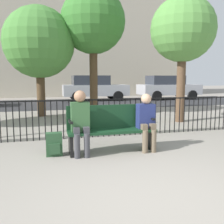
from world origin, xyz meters
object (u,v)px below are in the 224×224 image
Objects in this scene: tree_3 at (39,43)px; tree_1 at (183,30)px; backpack at (54,144)px; tree_0 at (93,22)px; seated_person_1 at (146,119)px; parked_car_1 at (168,87)px; seated_person_0 at (80,119)px; parked_car_0 at (94,88)px; park_bench at (111,127)px.

tree_1 is at bearing -28.25° from tree_3.
tree_0 reaches higher than backpack.
tree_0 reaches higher than seated_person_1.
backpack is at bearing -125.79° from parked_car_1.
seated_person_0 is 0.30× the size of tree_3.
backpack is 11.78m from parked_car_0.
tree_1 reaches higher than parked_car_0.
backpack is at bearing -178.03° from park_bench.
backpack is 5.74m from tree_1.
seated_person_0 is 2.80× the size of backpack.
park_bench is 0.41× the size of parked_car_0.
backpack is 0.11× the size of tree_1.
backpack is at bearing 177.05° from seated_person_1.
tree_0 is at bearing 91.38° from seated_person_1.
tree_0 is 2.18m from tree_3.
seated_person_1 is at bearing -88.62° from tree_0.
backpack is at bearing -86.44° from tree_3.
tree_1 reaches higher than backpack.
parked_car_0 is (2.38, 11.50, 0.15)m from seated_person_0.
tree_1 is at bearing 50.14° from seated_person_1.
tree_0 is 9.17m from parked_car_1.
tree_3 is at bearing -144.62° from parked_car_1.
seated_person_0 reaches higher than backpack.
tree_1 is 9.42m from parked_car_1.
seated_person_0 is 1.07× the size of seated_person_1.
parked_car_0 is (2.88, 11.41, 0.63)m from backpack.
tree_3 is at bearing 105.59° from park_bench.
park_bench is 1.51× the size of seated_person_1.
seated_person_0 is at bearing -103.14° from tree_0.
park_bench is 0.41× the size of parked_car_1.
backpack is (-1.12, -0.04, -0.28)m from park_bench.
tree_1 is (3.08, 2.72, 2.48)m from park_bench.
seated_person_0 is 11.75m from parked_car_0.
seated_person_1 is 0.27× the size of parked_car_1.
tree_3 reaches higher than seated_person_1.
tree_3 is at bearing 175.91° from tree_0.
seated_person_0 is 0.69m from backpack.
seated_person_0 is at bearing -168.46° from park_bench.
tree_1 is (2.39, 2.86, 2.33)m from seated_person_1.
tree_3 is at bearing -117.23° from parked_car_0.
seated_person_1 is 4.39m from tree_1.
parked_car_1 is at bearing 35.38° from tree_3.
seated_person_1 is 6.08m from tree_3.
park_bench is at bearing -138.55° from tree_1.
backpack is at bearing -104.15° from parked_car_0.
tree_1 is (3.71, 2.85, 2.28)m from seated_person_0.
seated_person_1 is 12.81m from parked_car_1.
seated_person_0 is at bearing -81.23° from tree_3.
tree_0 is at bearing -100.55° from parked_car_0.
tree_3 reaches higher than tree_1.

